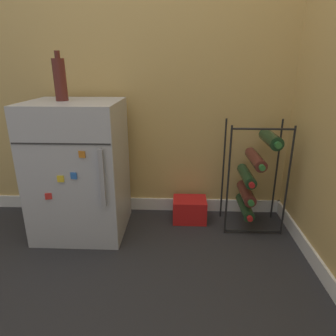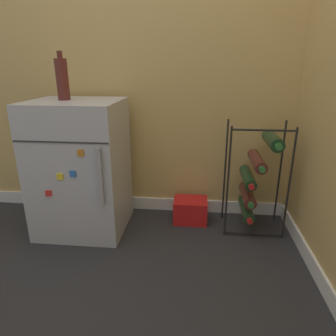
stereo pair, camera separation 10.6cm
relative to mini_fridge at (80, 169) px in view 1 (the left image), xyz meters
name	(u,v)px [view 1 (the left image)]	position (x,y,z in m)	size (l,w,h in m)	color
ground_plane	(163,266)	(0.53, -0.37, -0.41)	(14.00, 14.00, 0.00)	#28282B
wall_back	(168,27)	(0.53, 0.32, 0.83)	(6.62, 0.07, 2.50)	tan
mini_fridge	(80,169)	(0.00, 0.00, 0.00)	(0.53, 0.50, 0.82)	#B7BABF
wine_rack	(253,174)	(1.08, 0.09, -0.05)	(0.37, 0.32, 0.70)	black
soda_box	(190,210)	(0.69, 0.14, -0.33)	(0.23, 0.17, 0.16)	red
fridge_top_bottle	(60,79)	(-0.06, 0.01, 0.53)	(0.07, 0.07, 0.27)	#56231E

